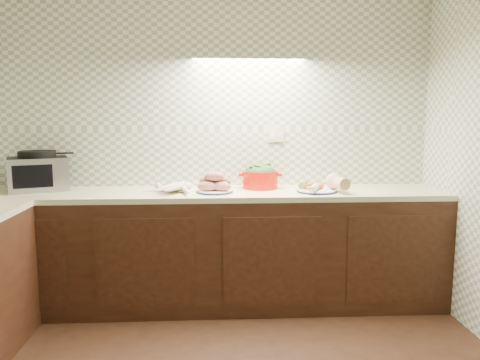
{
  "coord_description": "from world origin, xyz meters",
  "views": [
    {
      "loc": [
        0.05,
        -2.03,
        1.48
      ],
      "look_at": [
        0.22,
        1.25,
        1.02
      ],
      "focal_mm": 35.0,
      "sensor_mm": 36.0,
      "label": 1
    }
  ],
  "objects": [
    {
      "name": "room",
      "position": [
        0.0,
        0.0,
        1.63
      ],
      "size": [
        3.6,
        3.6,
        2.6
      ],
      "color": "black",
      "rests_on": "ground"
    },
    {
      "name": "counter",
      "position": [
        -0.68,
        0.68,
        0.45
      ],
      "size": [
        3.6,
        3.6,
        0.9
      ],
      "color": "black",
      "rests_on": "ground"
    },
    {
      "name": "toaster_oven",
      "position": [
        -1.32,
        1.63,
        1.04
      ],
      "size": [
        0.52,
        0.47,
        0.3
      ],
      "rotation": [
        0.0,
        0.0,
        0.38
      ],
      "color": "black",
      "rests_on": "counter"
    },
    {
      "name": "parsnip_pile",
      "position": [
        -0.31,
        1.43,
        0.93
      ],
      "size": [
        0.49,
        0.38,
        0.08
      ],
      "color": "beige",
      "rests_on": "counter"
    },
    {
      "name": "sweet_potato_plate",
      "position": [
        0.04,
        1.45,
        0.96
      ],
      "size": [
        0.28,
        0.28,
        0.16
      ],
      "rotation": [
        0.0,
        0.0,
        0.02
      ],
      "color": "#121B43",
      "rests_on": "counter"
    },
    {
      "name": "onion_bowl",
      "position": [
        0.08,
        1.62,
        0.95
      ],
      "size": [
        0.16,
        0.16,
        0.12
      ],
      "color": "black",
      "rests_on": "counter"
    },
    {
      "name": "dutch_oven",
      "position": [
        0.4,
        1.63,
        1.0
      ],
      "size": [
        0.35,
        0.3,
        0.2
      ],
      "rotation": [
        0.0,
        0.0,
        -0.07
      ],
      "color": "red",
      "rests_on": "counter"
    },
    {
      "name": "veg_plate",
      "position": [
        0.88,
        1.44,
        0.95
      ],
      "size": [
        0.36,
        0.32,
        0.14
      ],
      "rotation": [
        0.0,
        0.0,
        0.02
      ],
      "color": "#121B43",
      "rests_on": "counter"
    }
  ]
}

